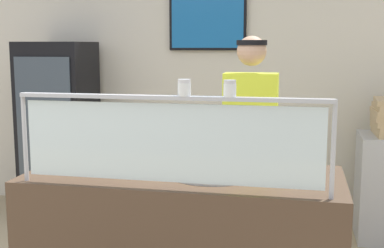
# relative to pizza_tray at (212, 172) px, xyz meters

# --- Properties ---
(shop_rear_unit) EXTENTS (6.24, 0.13, 2.70)m
(shop_rear_unit) POSITION_rel_pizza_tray_xyz_m (-0.17, 2.26, 0.39)
(shop_rear_unit) COLOR silver
(shop_rear_unit) RESTS_ON ground
(sneeze_guard) EXTENTS (1.66, 0.06, 0.49)m
(sneeze_guard) POSITION_rel_pizza_tray_xyz_m (-0.17, -0.34, 0.29)
(sneeze_guard) COLOR #B2B5BC
(sneeze_guard) RESTS_ON serving_counter
(pizza_tray) EXTENTS (0.49, 0.49, 0.04)m
(pizza_tray) POSITION_rel_pizza_tray_xyz_m (0.00, 0.00, 0.00)
(pizza_tray) COLOR #9EA0A8
(pizza_tray) RESTS_ON serving_counter
(pizza_server) EXTENTS (0.10, 0.29, 0.01)m
(pizza_server) POSITION_rel_pizza_tray_xyz_m (-0.00, -0.02, 0.02)
(pizza_server) COLOR #ADAFB7
(pizza_server) RESTS_ON pizza_tray
(parmesan_shaker) EXTENTS (0.07, 0.07, 0.08)m
(parmesan_shaker) POSITION_rel_pizza_tray_xyz_m (-0.09, -0.34, 0.51)
(parmesan_shaker) COLOR white
(parmesan_shaker) RESTS_ON sneeze_guard
(pepper_flake_shaker) EXTENTS (0.06, 0.06, 0.08)m
(pepper_flake_shaker) POSITION_rel_pizza_tray_xyz_m (0.14, -0.34, 0.51)
(pepper_flake_shaker) COLOR white
(pepper_flake_shaker) RESTS_ON sneeze_guard
(worker_figure) EXTENTS (0.41, 0.50, 1.76)m
(worker_figure) POSITION_rel_pizza_tray_xyz_m (0.14, 0.78, 0.04)
(worker_figure) COLOR #23232D
(worker_figure) RESTS_ON ground
(drink_fridge) EXTENTS (0.66, 0.60, 1.73)m
(drink_fridge) POSITION_rel_pizza_tray_xyz_m (-1.87, 1.81, -0.10)
(drink_fridge) COLOR black
(drink_fridge) RESTS_ON ground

